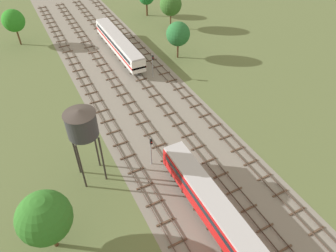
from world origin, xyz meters
TOP-DOWN VIEW (x-y plane):
  - ground_plane at (0.00, 56.00)m, footprint 480.00×480.00m
  - ballast_bed at (0.00, 56.00)m, footprint 18.96×176.00m
  - track_far_left at (-7.48, 57.00)m, footprint 2.40×126.00m
  - track_left at (-2.49, 57.00)m, footprint 2.40×126.00m
  - track_centre_left at (2.49, 57.00)m, footprint 2.40×126.00m
  - track_centre at (7.48, 57.00)m, footprint 2.40×126.00m
  - passenger_coach_left_near at (-2.49, 37.15)m, footprint 2.96×22.00m
  - passenger_coach_centre_left_mid at (2.49, 82.24)m, footprint 2.96×22.00m
  - water_tower at (-12.91, 51.41)m, footprint 3.85×3.85m
  - signal_post_nearest at (-4.99, 49.69)m, footprint 0.28×0.47m
  - signal_post_near at (4.99, 70.44)m, footprint 0.28×0.47m
  - lineside_tree_0 at (-16.07, 97.12)m, footprint 4.84×4.84m
  - lineside_tree_1 at (18.74, 89.41)m, footprint 5.29×5.29m
  - lineside_tree_2 at (13.04, 75.24)m, footprint 4.93×4.93m
  - lineside_tree_4 at (-19.56, 43.52)m, footprint 5.65×5.65m

SIDE VIEW (x-z plane):
  - ground_plane at x=0.00m, z-range 0.00..0.00m
  - ballast_bed at x=0.00m, z-range 0.00..0.01m
  - track_far_left at x=-7.48m, z-range -0.01..0.28m
  - track_left at x=-2.49m, z-range -0.01..0.28m
  - track_centre_left at x=2.49m, z-range -0.01..0.28m
  - track_centre at x=7.48m, z-range -0.01..0.28m
  - passenger_coach_left_near at x=-2.49m, z-range 0.71..4.51m
  - passenger_coach_centre_left_mid at x=2.49m, z-range 0.71..4.51m
  - signal_post_near at x=4.99m, z-range 0.68..5.46m
  - signal_post_nearest at x=-4.99m, z-range 0.69..5.61m
  - lineside_tree_2 at x=13.04m, z-range 1.40..9.17m
  - lineside_tree_4 at x=-19.56m, z-range 1.23..9.37m
  - lineside_tree_0 at x=-16.07m, z-range 1.57..9.59m
  - lineside_tree_1 at x=18.74m, z-range 1.61..10.14m
  - water_tower at x=-12.91m, z-range 3.58..14.74m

